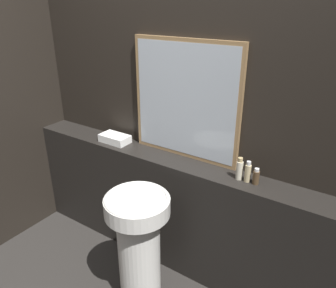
{
  "coord_description": "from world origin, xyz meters",
  "views": [
    {
      "loc": [
        1.13,
        -0.48,
        1.93
      ],
      "look_at": [
        0.04,
        1.14,
        1.06
      ],
      "focal_mm": 35.0,
      "sensor_mm": 36.0,
      "label": 1
    }
  ],
  "objects_px": {
    "lotion_bottle": "(256,177)",
    "conditioner_bottle": "(248,172)",
    "mirror": "(185,101)",
    "towel_stack": "(115,138)",
    "shampoo_bottle": "(240,169)",
    "pedestal_sink": "(139,244)"
  },
  "relations": [
    {
      "from": "mirror",
      "to": "shampoo_bottle",
      "type": "height_order",
      "value": "mirror"
    },
    {
      "from": "shampoo_bottle",
      "to": "lotion_bottle",
      "type": "relative_size",
      "value": 1.4
    },
    {
      "from": "lotion_bottle",
      "to": "pedestal_sink",
      "type": "bearing_deg",
      "value": -141.01
    },
    {
      "from": "pedestal_sink",
      "to": "mirror",
      "type": "distance_m",
      "value": 0.99
    },
    {
      "from": "towel_stack",
      "to": "conditioner_bottle",
      "type": "distance_m",
      "value": 1.1
    },
    {
      "from": "mirror",
      "to": "towel_stack",
      "type": "relative_size",
      "value": 3.45
    },
    {
      "from": "conditioner_bottle",
      "to": "lotion_bottle",
      "type": "distance_m",
      "value": 0.06
    },
    {
      "from": "conditioner_bottle",
      "to": "lotion_bottle",
      "type": "xyz_separation_m",
      "value": [
        0.05,
        0.0,
        -0.01
      ]
    },
    {
      "from": "pedestal_sink",
      "to": "conditioner_bottle",
      "type": "height_order",
      "value": "conditioner_bottle"
    },
    {
      "from": "lotion_bottle",
      "to": "conditioner_bottle",
      "type": "bearing_deg",
      "value": 180.0
    },
    {
      "from": "shampoo_bottle",
      "to": "conditioner_bottle",
      "type": "relative_size",
      "value": 1.07
    },
    {
      "from": "pedestal_sink",
      "to": "lotion_bottle",
      "type": "distance_m",
      "value": 0.86
    },
    {
      "from": "towel_stack",
      "to": "pedestal_sink",
      "type": "bearing_deg",
      "value": -38.01
    },
    {
      "from": "lotion_bottle",
      "to": "shampoo_bottle",
      "type": "bearing_deg",
      "value": -180.0
    },
    {
      "from": "mirror",
      "to": "towel_stack",
      "type": "xyz_separation_m",
      "value": [
        -0.58,
        -0.1,
        -0.38
      ]
    },
    {
      "from": "shampoo_bottle",
      "to": "conditioner_bottle",
      "type": "distance_m",
      "value": 0.05
    },
    {
      "from": "mirror",
      "to": "conditioner_bottle",
      "type": "relative_size",
      "value": 5.92
    },
    {
      "from": "mirror",
      "to": "shampoo_bottle",
      "type": "xyz_separation_m",
      "value": [
        0.47,
        -0.1,
        -0.34
      ]
    },
    {
      "from": "towel_stack",
      "to": "lotion_bottle",
      "type": "bearing_deg",
      "value": 0.0
    },
    {
      "from": "shampoo_bottle",
      "to": "lotion_bottle",
      "type": "height_order",
      "value": "shampoo_bottle"
    },
    {
      "from": "towel_stack",
      "to": "lotion_bottle",
      "type": "xyz_separation_m",
      "value": [
        1.15,
        0.0,
        0.02
      ]
    },
    {
      "from": "pedestal_sink",
      "to": "towel_stack",
      "type": "xyz_separation_m",
      "value": [
        -0.59,
        0.46,
        0.44
      ]
    }
  ]
}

